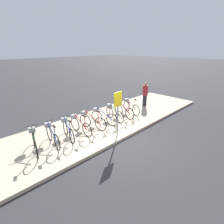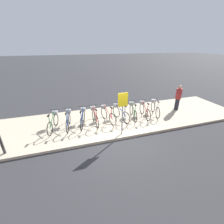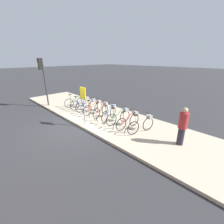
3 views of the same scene
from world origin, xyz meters
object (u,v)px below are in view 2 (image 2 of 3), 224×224
(parked_bicycle_0, at_px, (53,121))
(parked_bicycle_8, at_px, (155,107))
(parked_bicycle_4, at_px, (107,114))
(parked_bicycle_7, at_px, (144,109))
(parked_bicycle_3, at_px, (95,116))
(parked_bicycle_2, at_px, (83,117))
(pedestrian, at_px, (178,97))
(parked_bicycle_1, at_px, (68,119))
(parked_bicycle_6, at_px, (133,111))
(sign_post, at_px, (123,107))
(parked_bicycle_5, at_px, (120,112))

(parked_bicycle_0, bearing_deg, parked_bicycle_8, 0.52)
(parked_bicycle_4, bearing_deg, parked_bicycle_8, 0.11)
(parked_bicycle_7, relative_size, parked_bicycle_8, 1.02)
(parked_bicycle_0, distance_m, parked_bicycle_3, 2.04)
(parked_bicycle_2, distance_m, parked_bicycle_7, 3.50)
(parked_bicycle_8, bearing_deg, parked_bicycle_4, -179.89)
(parked_bicycle_0, distance_m, parked_bicycle_8, 5.66)
(parked_bicycle_8, xyz_separation_m, pedestrian, (1.71, 0.19, 0.40))
(parked_bicycle_0, height_order, parked_bicycle_1, same)
(parked_bicycle_4, relative_size, parked_bicycle_6, 0.98)
(parked_bicycle_6, relative_size, parked_bicycle_8, 1.01)
(pedestrian, relative_size, sign_post, 0.79)
(parked_bicycle_6, distance_m, parked_bicycle_8, 1.44)
(parked_bicycle_7, bearing_deg, parked_bicycle_3, 179.22)
(parked_bicycle_0, relative_size, parked_bicycle_1, 0.98)
(parked_bicycle_5, height_order, pedestrian, pedestrian)
(parked_bicycle_2, relative_size, parked_bicycle_4, 1.00)
(parked_bicycle_2, relative_size, pedestrian, 0.96)
(parked_bicycle_5, distance_m, pedestrian, 3.95)
(parked_bicycle_3, distance_m, parked_bicycle_6, 2.18)
(parked_bicycle_4, xyz_separation_m, pedestrian, (4.65, 0.20, 0.40))
(parked_bicycle_5, relative_size, parked_bicycle_8, 0.99)
(parked_bicycle_3, distance_m, pedestrian, 5.35)
(parked_bicycle_6, bearing_deg, parked_bicycle_2, -179.50)
(parked_bicycle_0, xyz_separation_m, parked_bicycle_5, (3.45, 0.03, 0.00))
(parked_bicycle_3, height_order, parked_bicycle_6, same)
(parked_bicycle_6, relative_size, sign_post, 0.77)
(parked_bicycle_6, xyz_separation_m, parked_bicycle_8, (1.44, 0.03, 0.00))
(parked_bicycle_4, relative_size, parked_bicycle_5, 1.01)
(parked_bicycle_1, bearing_deg, parked_bicycle_2, 0.28)
(parked_bicycle_1, distance_m, sign_post, 2.88)
(parked_bicycle_5, height_order, parked_bicycle_7, same)
(parked_bicycle_1, relative_size, parked_bicycle_4, 1.02)
(parked_bicycle_5, relative_size, pedestrian, 0.95)
(parked_bicycle_6, distance_m, pedestrian, 3.18)
(parked_bicycle_2, bearing_deg, parked_bicycle_3, 1.37)
(sign_post, bearing_deg, parked_bicycle_0, 155.08)
(parked_bicycle_4, bearing_deg, parked_bicycle_2, -178.06)
(parked_bicycle_5, bearing_deg, parked_bicycle_8, 0.61)
(parked_bicycle_7, distance_m, parked_bicycle_8, 0.75)
(parked_bicycle_3, distance_m, sign_post, 1.97)
(parked_bicycle_6, height_order, pedestrian, pedestrian)
(parked_bicycle_1, distance_m, parked_bicycle_8, 4.96)
(parked_bicycle_2, xyz_separation_m, parked_bicycle_5, (2.04, 0.03, 0.00))
(parked_bicycle_2, bearing_deg, parked_bicycle_0, -179.96)
(parked_bicycle_2, distance_m, parked_bicycle_5, 2.04)
(parked_bicycle_5, xyz_separation_m, parked_bicycle_6, (0.77, -0.00, 0.00))
(parked_bicycle_2, distance_m, parked_bicycle_3, 0.63)
(parked_bicycle_8, relative_size, pedestrian, 0.96)
(parked_bicycle_3, bearing_deg, parked_bicycle_0, -179.55)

